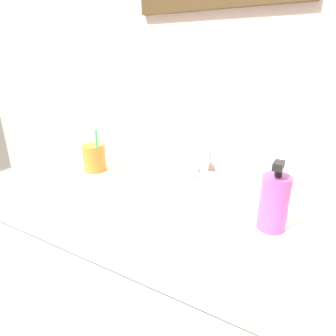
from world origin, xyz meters
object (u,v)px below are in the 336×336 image
at_px(toothbrush_cup, 94,158).
at_px(toothbrush_green, 97,144).
at_px(soap_dispenser, 274,203).
at_px(faucet, 196,162).
at_px(toothbrush_white, 100,141).

distance_m(toothbrush_cup, toothbrush_green, 0.07).
distance_m(toothbrush_green, soap_dispenser, 0.58).
xyz_separation_m(toothbrush_green, soap_dispenser, (0.57, -0.06, -0.04)).
bearing_deg(toothbrush_cup, toothbrush_green, -24.81).
height_order(faucet, soap_dispenser, soap_dispenser).
distance_m(faucet, soap_dispenser, 0.35).
bearing_deg(toothbrush_green, soap_dispenser, -6.35).
height_order(toothbrush_white, soap_dispenser, toothbrush_white).
distance_m(toothbrush_green, toothbrush_white, 0.01).
height_order(toothbrush_cup, toothbrush_white, toothbrush_white).
bearing_deg(toothbrush_white, toothbrush_cup, 175.42).
bearing_deg(toothbrush_green, faucet, 26.31).
relative_size(faucet, soap_dispenser, 0.85).
xyz_separation_m(toothbrush_cup, toothbrush_white, (0.04, -0.00, 0.07)).
bearing_deg(soap_dispenser, toothbrush_green, 173.65).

